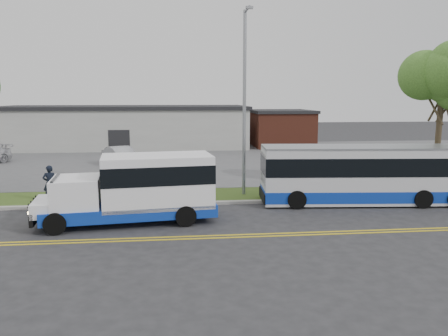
{
  "coord_description": "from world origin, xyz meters",
  "views": [
    {
      "loc": [
        -0.49,
        -19.91,
        5.26
      ],
      "look_at": [
        1.89,
        2.43,
        1.6
      ],
      "focal_mm": 35.0,
      "sensor_mm": 36.0,
      "label": 1
    }
  ],
  "objects": [
    {
      "name": "parking_lot",
      "position": [
        0.0,
        17.0,
        0.05
      ],
      "size": [
        80.0,
        25.0,
        0.1
      ],
      "primitive_type": "cube",
      "color": "#4C4C4F",
      "rests_on": "ground"
    },
    {
      "name": "ground",
      "position": [
        0.0,
        0.0,
        0.0
      ],
      "size": [
        140.0,
        140.0,
        0.0
      ],
      "primitive_type": "plane",
      "color": "#28282B",
      "rests_on": "ground"
    },
    {
      "name": "tree_east",
      "position": [
        14.0,
        3.0,
        6.2
      ],
      "size": [
        5.2,
        5.2,
        8.33
      ],
      "color": "#392E1F",
      "rests_on": "verge"
    },
    {
      "name": "grocery_bag_left",
      "position": [
        -7.16,
        1.96,
        0.26
      ],
      "size": [
        0.32,
        0.32,
        0.32
      ],
      "primitive_type": "sphere",
      "color": "white",
      "rests_on": "verge"
    },
    {
      "name": "lane_line_south",
      "position": [
        0.0,
        -4.15,
        0.01
      ],
      "size": [
        70.0,
        0.12,
        0.01
      ],
      "primitive_type": "cube",
      "color": "gold",
      "rests_on": "ground"
    },
    {
      "name": "commercial_building",
      "position": [
        -6.0,
        27.0,
        2.18
      ],
      "size": [
        25.4,
        10.4,
        4.35
      ],
      "color": "#9E9E99",
      "rests_on": "ground"
    },
    {
      "name": "verge",
      "position": [
        0.0,
        2.9,
        0.05
      ],
      "size": [
        80.0,
        3.3,
        0.1
      ],
      "primitive_type": "cube",
      "color": "#34501A",
      "rests_on": "ground"
    },
    {
      "name": "curb",
      "position": [
        0.0,
        1.1,
        0.07
      ],
      "size": [
        80.0,
        0.3,
        0.15
      ],
      "primitive_type": "cube",
      "color": "#9E9B93",
      "rests_on": "ground"
    },
    {
      "name": "transit_bus",
      "position": [
        8.8,
        0.6,
        1.45
      ],
      "size": [
        10.51,
        3.22,
        2.87
      ],
      "rotation": [
        0.0,
        0.0,
        -0.08
      ],
      "color": "silver",
      "rests_on": "ground"
    },
    {
      "name": "parked_car_a",
      "position": [
        -4.76,
        13.58,
        0.82
      ],
      "size": [
        3.51,
        4.56,
        1.44
      ],
      "primitive_type": "imported",
      "rotation": [
        0.0,
        0.0,
        0.52
      ],
      "color": "#A9AAB0",
      "rests_on": "parking_lot"
    },
    {
      "name": "shuttle_bus",
      "position": [
        -2.1,
        -1.59,
        1.52
      ],
      "size": [
        7.64,
        3.24,
        2.85
      ],
      "rotation": [
        0.0,
        0.0,
        0.12
      ],
      "color": "#0F34A4",
      "rests_on": "ground"
    },
    {
      "name": "grocery_bag_right",
      "position": [
        -6.56,
        2.46,
        0.26
      ],
      "size": [
        0.32,
        0.32,
        0.32
      ],
      "primitive_type": "sphere",
      "color": "white",
      "rests_on": "verge"
    },
    {
      "name": "lane_line_north",
      "position": [
        0.0,
        -3.85,
        0.01
      ],
      "size": [
        70.0,
        0.12,
        0.01
      ],
      "primitive_type": "cube",
      "color": "gold",
      "rests_on": "ground"
    },
    {
      "name": "pedestrian",
      "position": [
        -6.86,
        2.21,
        1.01
      ],
      "size": [
        0.76,
        0.61,
        1.82
      ],
      "primitive_type": "imported",
      "rotation": [
        0.0,
        0.0,
        3.43
      ],
      "color": "black",
      "rests_on": "verge"
    },
    {
      "name": "streetlight_near",
      "position": [
        3.0,
        2.73,
        5.23
      ],
      "size": [
        0.35,
        1.53,
        9.5
      ],
      "color": "gray",
      "rests_on": "verge"
    },
    {
      "name": "brick_wing",
      "position": [
        10.5,
        26.0,
        1.96
      ],
      "size": [
        6.3,
        7.3,
        3.9
      ],
      "color": "brown",
      "rests_on": "ground"
    }
  ]
}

